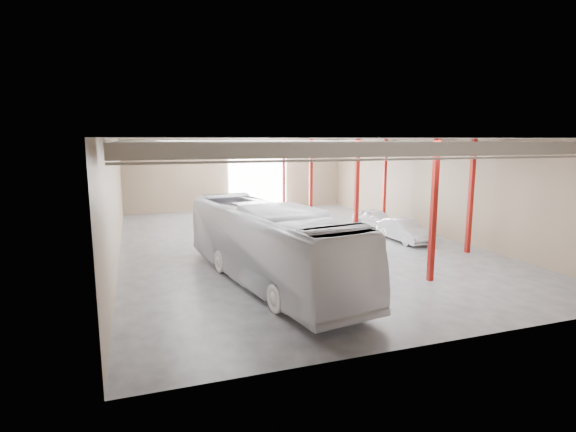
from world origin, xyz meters
TOP-DOWN VIEW (x-y plane):
  - depot_shell at (0.13, 0.48)m, footprint 22.12×32.12m
  - coach_bus at (-3.91, -7.63)m, footprint 5.59×14.37m
  - black_sedan at (0.27, -6.02)m, footprint 3.73×5.42m
  - car_row_a at (-1.28, -0.82)m, footprint 2.94×5.00m
  - car_row_b at (-0.56, 4.38)m, footprint 2.02×4.51m
  - car_row_c at (-2.00, 12.00)m, footprint 2.17×4.86m
  - car_right_near at (7.54, -1.99)m, footprint 1.73×4.69m
  - car_right_far at (8.30, 3.21)m, footprint 2.61×4.51m

SIDE VIEW (x-z plane):
  - black_sedan at x=0.27m, z-range 0.00..1.38m
  - car_row_c at x=-2.00m, z-range 0.00..1.38m
  - car_row_b at x=-0.56m, z-range 0.00..1.44m
  - car_right_far at x=8.30m, z-range 0.00..1.44m
  - car_right_near at x=7.54m, z-range 0.00..1.53m
  - car_row_a at x=-1.28m, z-range 0.00..1.60m
  - coach_bus at x=-3.91m, z-range 0.00..3.90m
  - depot_shell at x=0.13m, z-range 1.44..8.51m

